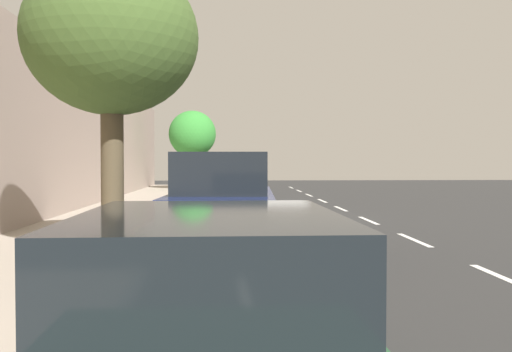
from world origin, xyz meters
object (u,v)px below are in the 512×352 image
at_px(street_tree_mid_block, 111,39).
at_px(fire_hydrant, 200,184).
at_px(parked_pickup_silver_nearest, 230,177).
at_px(parked_suv_tan_mid, 226,186).
at_px(parked_sedan_green_farthest, 210,338).
at_px(parked_sedan_white_second, 231,185).
at_px(parked_suv_dark_blue_far, 223,202).
at_px(street_tree_near_cyclist, 192,135).
at_px(bicycle_at_curb, 209,207).
at_px(cyclist_with_backpack, 202,186).

relative_size(street_tree_mid_block, fire_hydrant, 6.32).
bearing_deg(fire_hydrant, street_tree_mid_block, 88.27).
height_order(parked_pickup_silver_nearest, parked_suv_tan_mid, parked_suv_tan_mid).
xyz_separation_m(parked_pickup_silver_nearest, parked_sedan_green_farthest, (0.20, 28.97, -0.15)).
xyz_separation_m(parked_pickup_silver_nearest, parked_suv_tan_mid, (0.16, 14.79, 0.13)).
relative_size(parked_sedan_white_second, parked_suv_tan_mid, 0.94).
distance_m(parked_sedan_white_second, parked_suv_dark_blue_far, 14.18).
xyz_separation_m(parked_pickup_silver_nearest, street_tree_near_cyclist, (2.19, -0.35, 2.47)).
bearing_deg(parked_sedan_white_second, parked_sedan_green_farthest, 89.41).
distance_m(parked_suv_dark_blue_far, parked_sedan_green_farthest, 7.50).
xyz_separation_m(parked_sedan_green_farthest, street_tree_near_cyclist, (1.99, -29.32, 2.62)).
distance_m(parked_suv_dark_blue_far, street_tree_mid_block, 3.67).
xyz_separation_m(parked_sedan_white_second, bicycle_at_curb, (0.73, 7.59, -0.38)).
height_order(parked_suv_tan_mid, street_tree_near_cyclist, street_tree_near_cyclist).
xyz_separation_m(parked_suv_dark_blue_far, fire_hydrant, (1.42, -18.82, -0.43)).
relative_size(parked_suv_tan_mid, cyclist_with_backpack, 2.82).
xyz_separation_m(parked_sedan_white_second, parked_suv_dark_blue_far, (0.21, 14.17, 0.27)).
distance_m(parked_sedan_green_farthest, cyclist_with_backpack, 14.57).
height_order(parked_pickup_silver_nearest, fire_hydrant, parked_pickup_silver_nearest).
bearing_deg(parked_pickup_silver_nearest, parked_sedan_white_second, 90.22).
distance_m(bicycle_at_curb, street_tree_near_cyclist, 15.60).
relative_size(parked_pickup_silver_nearest, cyclist_with_backpack, 3.22).
bearing_deg(parked_suv_tan_mid, street_tree_near_cyclist, -82.36).
height_order(cyclist_with_backpack, fire_hydrant, cyclist_with_backpack).
bearing_deg(parked_sedan_white_second, bicycle_at_curb, 84.48).
xyz_separation_m(bicycle_at_curb, cyclist_with_backpack, (0.22, -0.47, 0.65)).
distance_m(bicycle_at_curb, cyclist_with_backpack, 0.83).
relative_size(parked_pickup_silver_nearest, street_tree_mid_block, 1.02).
xyz_separation_m(cyclist_with_backpack, fire_hydrant, (0.68, -11.76, -0.43)).
distance_m(parked_pickup_silver_nearest, parked_suv_dark_blue_far, 21.48).
xyz_separation_m(parked_suv_dark_blue_far, street_tree_near_cyclist, (2.01, -21.82, 2.34)).
bearing_deg(parked_sedan_green_farthest, street_tree_near_cyclist, -86.11).
bearing_deg(fire_hydrant, parked_suv_tan_mid, 96.78).
height_order(cyclist_with_backpack, street_tree_mid_block, street_tree_mid_block).
bearing_deg(cyclist_with_backpack, parked_sedan_green_farthest, 92.86).
bearing_deg(parked_sedan_green_farthest, parked_pickup_silver_nearest, -90.39).
distance_m(cyclist_with_backpack, fire_hydrant, 11.79).
relative_size(parked_suv_tan_mid, street_tree_near_cyclist, 1.03).
height_order(parked_sedan_green_farthest, street_tree_mid_block, street_tree_mid_block).
height_order(parked_pickup_silver_nearest, street_tree_near_cyclist, street_tree_near_cyclist).
bearing_deg(parked_suv_tan_mid, parked_sedan_white_second, -91.42).
height_order(parked_sedan_green_farthest, cyclist_with_backpack, cyclist_with_backpack).
bearing_deg(parked_suv_dark_blue_far, street_tree_mid_block, 18.52).
distance_m(parked_sedan_white_second, street_tree_near_cyclist, 8.38).
xyz_separation_m(parked_pickup_silver_nearest, bicycle_at_curb, (0.70, 14.89, -0.53)).
bearing_deg(street_tree_near_cyclist, bicycle_at_curb, 95.57).
bearing_deg(fire_hydrant, parked_sedan_white_second, 109.32).
height_order(bicycle_at_curb, fire_hydrant, fire_hydrant).
xyz_separation_m(parked_suv_dark_blue_far, cyclist_with_backpack, (0.74, -7.05, -0.00)).
bearing_deg(parked_suv_tan_mid, cyclist_with_backpack, -26.03).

